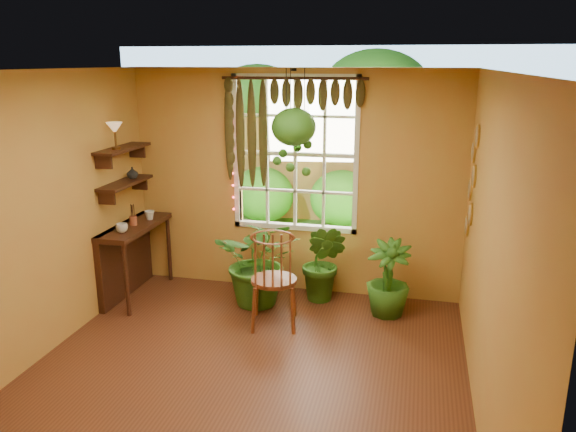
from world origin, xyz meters
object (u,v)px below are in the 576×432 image
at_px(windsor_chair, 274,293).
at_px(potted_plant_mid, 324,263).
at_px(potted_plant_left, 260,260).
at_px(hanging_basket, 294,132).
at_px(counter_ledge, 128,252).

relative_size(windsor_chair, potted_plant_mid, 1.36).
height_order(potted_plant_left, potted_plant_mid, potted_plant_left).
bearing_deg(hanging_basket, windsor_chair, -94.47).
height_order(windsor_chair, potted_plant_left, windsor_chair).
bearing_deg(potted_plant_mid, potted_plant_left, -160.45).
height_order(counter_ledge, potted_plant_left, potted_plant_left).
xyz_separation_m(windsor_chair, potted_plant_left, (-0.30, 0.52, 0.16)).
height_order(potted_plant_left, hanging_basket, hanging_basket).
distance_m(counter_ledge, potted_plant_left, 1.63).
relative_size(windsor_chair, hanging_basket, 1.11).
bearing_deg(potted_plant_left, counter_ledge, -176.50).
distance_m(windsor_chair, potted_plant_mid, 0.87).
relative_size(counter_ledge, hanging_basket, 1.02).
height_order(windsor_chair, hanging_basket, hanging_basket).
bearing_deg(counter_ledge, hanging_basket, 8.08).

